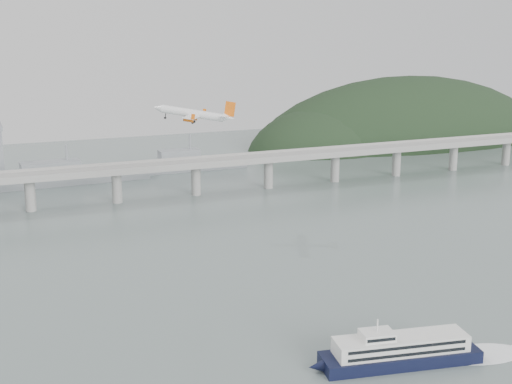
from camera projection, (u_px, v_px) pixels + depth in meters
name	position (u px, v px, depth m)	size (l,w,h in m)	color
ground	(315.00, 322.00, 246.48)	(900.00, 900.00, 0.00)	slate
bridge	(163.00, 170.00, 421.04)	(800.00, 22.00, 23.90)	gray
headland	(418.00, 159.00, 655.88)	(365.00, 155.00, 156.00)	black
ferry	(400.00, 351.00, 215.09)	(83.63, 25.49, 15.86)	black
airliner	(194.00, 114.00, 324.00)	(36.78, 34.64, 10.94)	white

